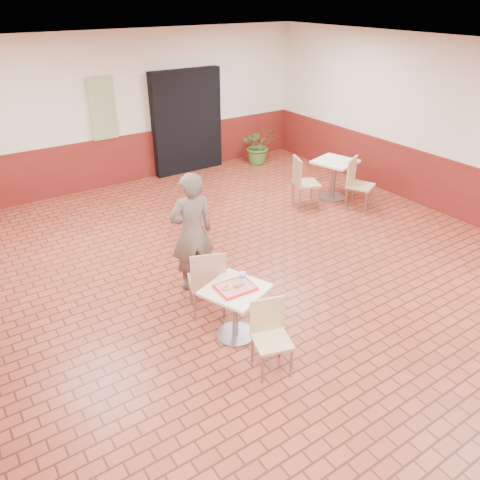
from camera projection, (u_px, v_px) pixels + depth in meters
room_shell at (286, 185)px, 5.82m from camera, size 8.01×10.01×3.01m
wainscot_band at (283, 254)px, 6.29m from camera, size 8.00×10.00×1.00m
corridor_doorway at (187, 122)px, 10.16m from camera, size 1.60×0.22×2.20m
promo_poster at (102, 109)px, 9.09m from camera, size 0.50×0.03×1.20m
main_table at (235, 304)px, 5.38m from camera, size 0.64×0.64×0.67m
chair_main_front at (270, 332)px, 4.93m from camera, size 0.47×0.47×0.82m
chair_main_back at (207, 279)px, 5.72m from camera, size 0.55×0.55×0.93m
customer at (192, 232)px, 6.14m from camera, size 0.65×0.48×1.66m
serving_tray at (235, 288)px, 5.27m from camera, size 0.42×0.33×0.03m
ring_donut at (226, 287)px, 5.22m from camera, size 0.11×0.11×0.03m
long_john_donut at (238, 285)px, 5.26m from camera, size 0.15×0.08×0.05m
paper_cup at (243, 276)px, 5.37m from camera, size 0.07×0.07×0.09m
second_table at (334, 173)px, 9.04m from camera, size 0.72×0.72×0.76m
chair_second_left at (303, 180)px, 8.66m from camera, size 0.57×0.57×0.96m
chair_second_front at (357, 181)px, 8.63m from camera, size 0.58×0.58×0.94m
potted_plant at (259, 145)px, 10.91m from camera, size 0.99×0.94×0.87m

